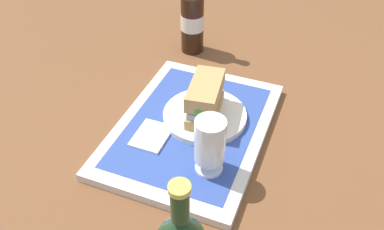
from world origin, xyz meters
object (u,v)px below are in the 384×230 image
Objects in this scene: sandwich at (205,99)px; second_bottle at (192,17)px; beer_glass at (210,144)px; plate at (205,116)px.

second_bottle is (-0.30, -0.15, 0.03)m from sandwich.
second_bottle reaches higher than beer_glass.
plate is 1.52× the size of beer_glass.
second_bottle is (-0.30, -0.15, 0.08)m from plate.
plate is 0.05m from sandwich.
beer_glass is (0.14, 0.06, 0.06)m from plate.
beer_glass is (0.14, 0.06, 0.01)m from sandwich.
plate is 0.17m from beer_glass.
sandwich is at bearing 8.06° from plate.
sandwich is 1.10× the size of beer_glass.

